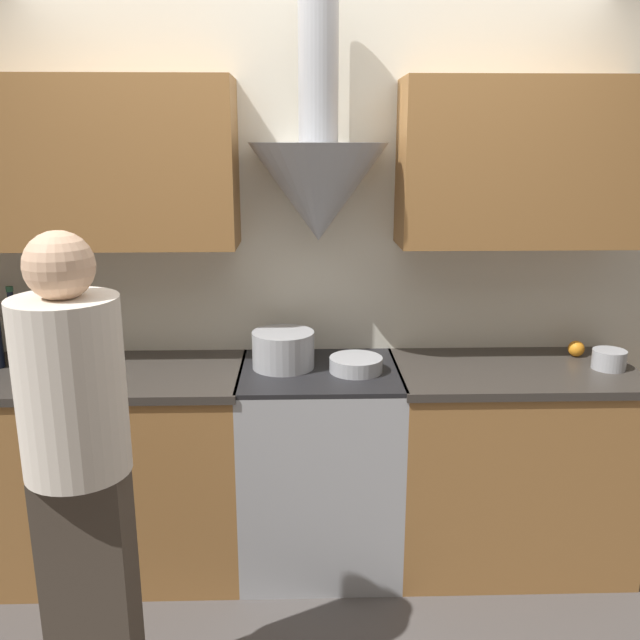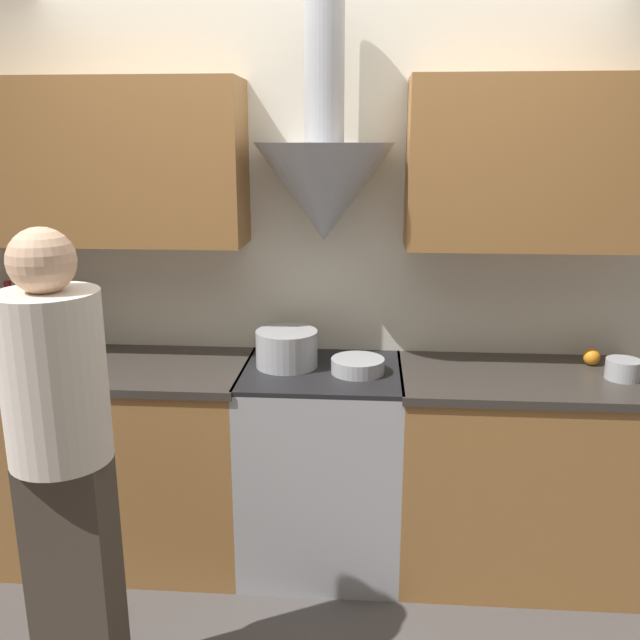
{
  "view_description": "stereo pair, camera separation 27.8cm",
  "coord_description": "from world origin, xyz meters",
  "px_view_note": "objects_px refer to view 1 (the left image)",
  "views": [
    {
      "loc": [
        -0.08,
        -2.45,
        1.9
      ],
      "look_at": [
        0.0,
        0.24,
        1.18
      ],
      "focal_mm": 38.0,
      "sensor_mm": 36.0,
      "label": 1
    },
    {
      "loc": [
        0.2,
        -2.44,
        1.9
      ],
      "look_at": [
        0.0,
        0.24,
        1.18
      ],
      "focal_mm": 38.0,
      "sensor_mm": 36.0,
      "label": 2
    }
  ],
  "objects_px": {
    "person_foreground_left": "(80,472)",
    "stock_pot": "(283,350)",
    "stove_range": "(319,466)",
    "orange_fruit": "(576,349)",
    "mixing_bowl": "(356,364)",
    "wine_bottle_5": "(15,335)",
    "saucepan": "(609,359)",
    "wine_bottle_6": "(34,339)"
  },
  "relations": [
    {
      "from": "stock_pot",
      "to": "orange_fruit",
      "type": "bearing_deg",
      "value": 4.89
    },
    {
      "from": "orange_fruit",
      "to": "person_foreground_left",
      "type": "relative_size",
      "value": 0.04
    },
    {
      "from": "saucepan",
      "to": "mixing_bowl",
      "type": "bearing_deg",
      "value": -179.73
    },
    {
      "from": "orange_fruit",
      "to": "saucepan",
      "type": "relative_size",
      "value": 0.51
    },
    {
      "from": "wine_bottle_6",
      "to": "mixing_bowl",
      "type": "distance_m",
      "value": 1.4
    },
    {
      "from": "wine_bottle_5",
      "to": "orange_fruit",
      "type": "distance_m",
      "value": 2.52
    },
    {
      "from": "person_foreground_left",
      "to": "stock_pot",
      "type": "bearing_deg",
      "value": 57.46
    },
    {
      "from": "stove_range",
      "to": "person_foreground_left",
      "type": "relative_size",
      "value": 0.56
    },
    {
      "from": "stove_range",
      "to": "person_foreground_left",
      "type": "bearing_deg",
      "value": -129.99
    },
    {
      "from": "stove_range",
      "to": "mixing_bowl",
      "type": "bearing_deg",
      "value": -10.81
    },
    {
      "from": "stock_pot",
      "to": "wine_bottle_5",
      "type": "bearing_deg",
      "value": 177.75
    },
    {
      "from": "orange_fruit",
      "to": "wine_bottle_5",
      "type": "bearing_deg",
      "value": -178.42
    },
    {
      "from": "stock_pot",
      "to": "mixing_bowl",
      "type": "distance_m",
      "value": 0.32
    },
    {
      "from": "saucepan",
      "to": "orange_fruit",
      "type": "bearing_deg",
      "value": 112.55
    },
    {
      "from": "wine_bottle_5",
      "to": "mixing_bowl",
      "type": "bearing_deg",
      "value": -4.35
    },
    {
      "from": "mixing_bowl",
      "to": "person_foreground_left",
      "type": "xyz_separation_m",
      "value": [
        -0.91,
        -0.87,
        -0.04
      ]
    },
    {
      "from": "stock_pot",
      "to": "orange_fruit",
      "type": "relative_size",
      "value": 3.69
    },
    {
      "from": "wine_bottle_5",
      "to": "person_foreground_left",
      "type": "bearing_deg",
      "value": -59.75
    },
    {
      "from": "stove_range",
      "to": "mixing_bowl",
      "type": "distance_m",
      "value": 0.52
    },
    {
      "from": "stock_pot",
      "to": "person_foreground_left",
      "type": "relative_size",
      "value": 0.16
    },
    {
      "from": "wine_bottle_5",
      "to": "mixing_bowl",
      "type": "relative_size",
      "value": 1.57
    },
    {
      "from": "wine_bottle_5",
      "to": "mixing_bowl",
      "type": "distance_m",
      "value": 1.49
    },
    {
      "from": "wine_bottle_5",
      "to": "person_foreground_left",
      "type": "relative_size",
      "value": 0.22
    },
    {
      "from": "mixing_bowl",
      "to": "stock_pot",
      "type": "bearing_deg",
      "value": 167.94
    },
    {
      "from": "mixing_bowl",
      "to": "orange_fruit",
      "type": "bearing_deg",
      "value": 10.02
    },
    {
      "from": "wine_bottle_6",
      "to": "orange_fruit",
      "type": "bearing_deg",
      "value": 2.16
    },
    {
      "from": "wine_bottle_5",
      "to": "saucepan",
      "type": "distance_m",
      "value": 2.6
    },
    {
      "from": "stock_pot",
      "to": "orange_fruit",
      "type": "distance_m",
      "value": 1.35
    },
    {
      "from": "stove_range",
      "to": "orange_fruit",
      "type": "distance_m",
      "value": 1.3
    },
    {
      "from": "wine_bottle_5",
      "to": "wine_bottle_6",
      "type": "height_order",
      "value": "wine_bottle_5"
    },
    {
      "from": "stove_range",
      "to": "wine_bottle_6",
      "type": "distance_m",
      "value": 1.37
    },
    {
      "from": "mixing_bowl",
      "to": "person_foreground_left",
      "type": "height_order",
      "value": "person_foreground_left"
    },
    {
      "from": "wine_bottle_5",
      "to": "stock_pot",
      "type": "xyz_separation_m",
      "value": [
        1.17,
        -0.05,
        -0.06
      ]
    },
    {
      "from": "wine_bottle_5",
      "to": "saucepan",
      "type": "height_order",
      "value": "wine_bottle_5"
    },
    {
      "from": "stove_range",
      "to": "person_foreground_left",
      "type": "height_order",
      "value": "person_foreground_left"
    },
    {
      "from": "wine_bottle_6",
      "to": "person_foreground_left",
      "type": "xyz_separation_m",
      "value": [
        0.48,
        -0.96,
        -0.14
      ]
    },
    {
      "from": "wine_bottle_6",
      "to": "person_foreground_left",
      "type": "height_order",
      "value": "person_foreground_left"
    },
    {
      "from": "orange_fruit",
      "to": "saucepan",
      "type": "xyz_separation_m",
      "value": [
        0.07,
        -0.18,
        0.01
      ]
    },
    {
      "from": "stove_range",
      "to": "mixing_bowl",
      "type": "height_order",
      "value": "mixing_bowl"
    },
    {
      "from": "stove_range",
      "to": "saucepan",
      "type": "height_order",
      "value": "saucepan"
    },
    {
      "from": "wine_bottle_5",
      "to": "stock_pot",
      "type": "relative_size",
      "value": 1.32
    },
    {
      "from": "wine_bottle_5",
      "to": "orange_fruit",
      "type": "xyz_separation_m",
      "value": [
        2.52,
        0.07,
        -0.11
      ]
    }
  ]
}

